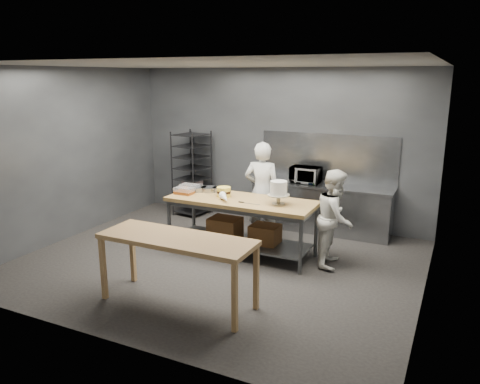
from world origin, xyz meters
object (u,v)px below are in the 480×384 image
object	(u,v)px
speed_rack	(192,174)
chef_right	(335,218)
layer_cake	(224,192)
microwave	(305,175)
frosted_cake_stand	(279,190)
work_table	(241,220)
chef_behind	(262,191)
near_counter	(177,244)

from	to	relation	value
speed_rack	chef_right	xyz separation A→B (m)	(3.38, -1.39, -0.11)
speed_rack	layer_cake	distance (m)	2.22
microwave	frosted_cake_stand	xyz separation A→B (m)	(0.12, -1.71, 0.10)
work_table	chef_behind	world-z (taller)	chef_behind
work_table	frosted_cake_stand	xyz separation A→B (m)	(0.65, -0.05, 0.58)
speed_rack	frosted_cake_stand	distance (m)	3.04
microwave	frosted_cake_stand	world-z (taller)	frosted_cake_stand
chef_right	frosted_cake_stand	bearing A→B (deg)	100.74
speed_rack	layer_cake	xyz separation A→B (m)	(1.57, -1.57, 0.14)
chef_right	layer_cake	size ratio (longest dim) A/B	6.61
layer_cake	microwave	bearing A→B (deg)	62.52
frosted_cake_stand	microwave	bearing A→B (deg)	94.12
speed_rack	work_table	bearing A→B (deg)	-39.84
chef_right	near_counter	bearing A→B (deg)	140.57
chef_right	frosted_cake_stand	distance (m)	0.96
work_table	frosted_cake_stand	size ratio (longest dim) A/B	6.51
frosted_cake_stand	chef_right	bearing A→B (deg)	15.92
chef_right	chef_behind	bearing A→B (deg)	62.90
speed_rack	chef_behind	world-z (taller)	chef_behind
chef_behind	chef_right	world-z (taller)	chef_behind
speed_rack	chef_behind	size ratio (longest dim) A/B	1.00
near_counter	chef_behind	xyz separation A→B (m)	(-0.00, 2.72, 0.06)
work_table	layer_cake	size ratio (longest dim) A/B	10.62
near_counter	layer_cake	size ratio (longest dim) A/B	8.85
chef_behind	near_counter	bearing A→B (deg)	82.04
chef_behind	microwave	size ratio (longest dim) A/B	3.23
speed_rack	microwave	xyz separation A→B (m)	(2.42, 0.08, 0.19)
microwave	chef_right	bearing A→B (deg)	-57.00
near_counter	chef_right	world-z (taller)	chef_right
chef_right	layer_cake	xyz separation A→B (m)	(-1.81, -0.17, 0.25)
work_table	layer_cake	xyz separation A→B (m)	(-0.33, 0.01, 0.43)
chef_behind	frosted_cake_stand	size ratio (longest dim) A/B	4.75
work_table	chef_behind	size ratio (longest dim) A/B	1.37
chef_behind	layer_cake	distance (m)	0.85
work_table	speed_rack	bearing A→B (deg)	140.16
near_counter	chef_behind	world-z (taller)	chef_behind
near_counter	speed_rack	bearing A→B (deg)	118.69
chef_behind	layer_cake	world-z (taller)	chef_behind
near_counter	microwave	distance (m)	3.65
speed_rack	chef_behind	distance (m)	2.09
work_table	speed_rack	distance (m)	2.48
microwave	layer_cake	bearing A→B (deg)	-117.48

